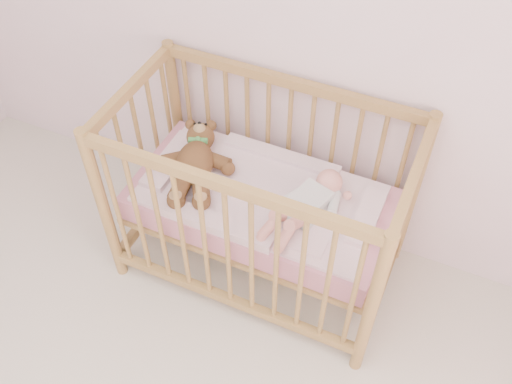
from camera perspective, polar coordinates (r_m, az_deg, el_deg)
The scene contains 5 objects.
crib at distance 2.72m, azimuth 0.43°, elevation -0.99°, with size 1.36×0.76×1.00m, color #AD8249, non-canonical shape.
mattress at distance 2.73m, azimuth 0.43°, elevation -1.19°, with size 1.22×0.62×0.13m, color #CE808D.
blanket at distance 2.68m, azimuth 0.44°, elevation -0.14°, with size 1.10×0.58×0.06m, color pink, non-canonical shape.
baby at distance 2.55m, azimuth 5.22°, elevation -0.97°, with size 0.26×0.55×0.13m, color white, non-canonical shape.
teddy_bear at distance 2.71m, azimuth -6.12°, elevation 2.91°, with size 0.39×0.56×0.15m, color brown, non-canonical shape.
Camera 1 is at (0.80, -0.04, 2.55)m, focal length 40.00 mm.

